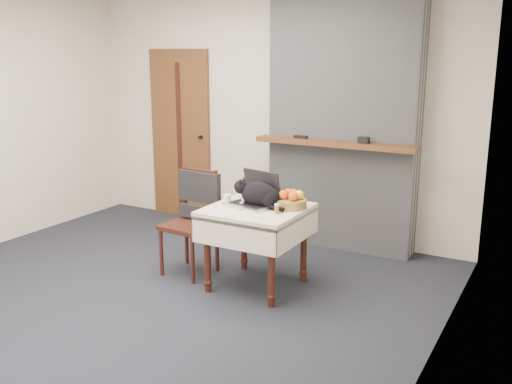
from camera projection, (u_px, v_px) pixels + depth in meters
The scene contains 12 objects.
ground at pixel (159, 290), 4.82m from camera, with size 4.50×4.50×0.00m, color black.
room_shell at pixel (185, 76), 4.80m from camera, with size 4.52×4.01×2.61m.
door at pixel (181, 135), 6.83m from camera, with size 0.82×0.10×2.00m.
chimney at pixel (343, 121), 5.66m from camera, with size 1.62×0.48×2.60m.
side_table at pixel (257, 220), 4.76m from camera, with size 0.78×0.78×0.70m.
laptop at pixel (255, 197), 4.80m from camera, with size 0.45×0.41×0.29m.
cat at pixel (260, 195), 4.73m from camera, with size 0.50×0.23×0.24m.
cream_jar at pixel (227, 199), 4.87m from camera, with size 0.07×0.07×0.07m, color silver.
pill_bottle at pixel (277, 209), 4.54m from camera, with size 0.04×0.04×0.08m.
fruit_basket at pixel (291, 201), 4.72m from camera, with size 0.26×0.26×0.15m.
desk_clutter at pixel (284, 208), 4.70m from camera, with size 0.12×0.01×0.01m, color black.
chair at pixel (195, 207), 5.13m from camera, with size 0.45×0.44×0.94m.
Camera 1 is at (2.91, -3.52, 1.94)m, focal length 40.00 mm.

